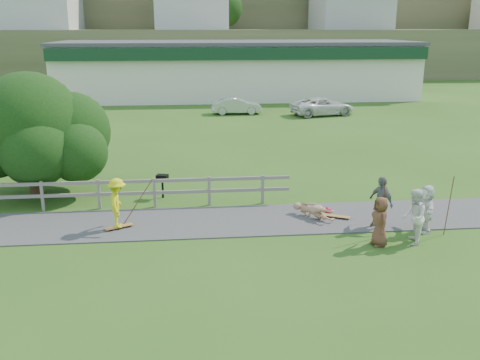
{
  "coord_description": "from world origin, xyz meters",
  "views": [
    {
      "loc": [
        -0.75,
        -15.59,
        6.42
      ],
      "look_at": [
        1.02,
        2.0,
        1.32
      ],
      "focal_mm": 40.0,
      "sensor_mm": 36.0,
      "label": 1
    }
  ],
  "objects_px": {
    "car_white": "(323,106)",
    "spectator_a": "(414,217)",
    "spectator_b": "(381,202)",
    "tree": "(32,147)",
    "spectator_d": "(426,209)",
    "car_silver": "(237,106)",
    "bbq": "(163,186)",
    "spectator_c": "(380,221)",
    "skater_rider": "(118,206)",
    "skater_fallen": "(313,211)"
  },
  "relations": [
    {
      "from": "car_white",
      "to": "spectator_a",
      "type": "bearing_deg",
      "value": 159.6
    },
    {
      "from": "spectator_b",
      "to": "tree",
      "type": "distance_m",
      "value": 13.24
    },
    {
      "from": "spectator_d",
      "to": "car_silver",
      "type": "xyz_separation_m",
      "value": [
        -3.78,
        24.67,
        -0.17
      ]
    },
    {
      "from": "spectator_b",
      "to": "tree",
      "type": "xyz_separation_m",
      "value": [
        -12.27,
        4.87,
        1.05
      ]
    },
    {
      "from": "bbq",
      "to": "spectator_c",
      "type": "bearing_deg",
      "value": -22.6
    },
    {
      "from": "skater_rider",
      "to": "car_silver",
      "type": "xyz_separation_m",
      "value": [
        6.09,
        23.49,
        -0.2
      ]
    },
    {
      "from": "car_silver",
      "to": "spectator_a",
      "type": "bearing_deg",
      "value": -173.55
    },
    {
      "from": "skater_rider",
      "to": "car_silver",
      "type": "relative_size",
      "value": 0.44
    },
    {
      "from": "skater_rider",
      "to": "tree",
      "type": "xyz_separation_m",
      "value": [
        -3.69,
        4.24,
        1.1
      ]
    },
    {
      "from": "skater_rider",
      "to": "car_white",
      "type": "height_order",
      "value": "skater_rider"
    },
    {
      "from": "skater_fallen",
      "to": "spectator_a",
      "type": "bearing_deg",
      "value": -84.18
    },
    {
      "from": "spectator_b",
      "to": "spectator_c",
      "type": "height_order",
      "value": "spectator_b"
    },
    {
      "from": "spectator_c",
      "to": "bbq",
      "type": "xyz_separation_m",
      "value": [
        -6.71,
        5.39,
        -0.31
      ]
    },
    {
      "from": "tree",
      "to": "bbq",
      "type": "xyz_separation_m",
      "value": [
        4.99,
        -0.97,
        -1.45
      ]
    },
    {
      "from": "car_white",
      "to": "bbq",
      "type": "relative_size",
      "value": 5.15
    },
    {
      "from": "skater_rider",
      "to": "spectator_b",
      "type": "xyz_separation_m",
      "value": [
        8.58,
        -0.63,
        0.05
      ]
    },
    {
      "from": "skater_rider",
      "to": "car_silver",
      "type": "height_order",
      "value": "skater_rider"
    },
    {
      "from": "spectator_b",
      "to": "car_white",
      "type": "xyz_separation_m",
      "value": [
        3.86,
        22.91,
        -0.21
      ]
    },
    {
      "from": "spectator_b",
      "to": "car_white",
      "type": "distance_m",
      "value": 23.23
    },
    {
      "from": "spectator_a",
      "to": "spectator_c",
      "type": "distance_m",
      "value": 1.07
    },
    {
      "from": "tree",
      "to": "spectator_d",
      "type": "bearing_deg",
      "value": -21.78
    },
    {
      "from": "spectator_a",
      "to": "car_silver",
      "type": "bearing_deg",
      "value": -153.97
    },
    {
      "from": "spectator_a",
      "to": "tree",
      "type": "relative_size",
      "value": 0.27
    },
    {
      "from": "skater_fallen",
      "to": "tree",
      "type": "distance_m",
      "value": 11.09
    },
    {
      "from": "skater_rider",
      "to": "skater_fallen",
      "type": "xyz_separation_m",
      "value": [
        6.58,
        0.38,
        -0.53
      ]
    },
    {
      "from": "tree",
      "to": "skater_fallen",
      "type": "bearing_deg",
      "value": -20.64
    },
    {
      "from": "spectator_b",
      "to": "spectator_c",
      "type": "xyz_separation_m",
      "value": [
        -0.57,
        -1.49,
        -0.1
      ]
    },
    {
      "from": "car_white",
      "to": "bbq",
      "type": "distance_m",
      "value": 22.03
    },
    {
      "from": "tree",
      "to": "bbq",
      "type": "distance_m",
      "value": 5.29
    },
    {
      "from": "skater_fallen",
      "to": "car_silver",
      "type": "distance_m",
      "value": 23.13
    },
    {
      "from": "car_white",
      "to": "spectator_c",
      "type": "bearing_deg",
      "value": 157.16
    },
    {
      "from": "spectator_d",
      "to": "car_white",
      "type": "relative_size",
      "value": 0.33
    },
    {
      "from": "spectator_a",
      "to": "spectator_d",
      "type": "xyz_separation_m",
      "value": [
        0.79,
        0.92,
        -0.07
      ]
    },
    {
      "from": "spectator_b",
      "to": "car_silver",
      "type": "xyz_separation_m",
      "value": [
        -2.49,
        24.12,
        -0.26
      ]
    },
    {
      "from": "skater_fallen",
      "to": "spectator_c",
      "type": "relative_size",
      "value": 1.04
    },
    {
      "from": "car_white",
      "to": "bbq",
      "type": "height_order",
      "value": "car_white"
    },
    {
      "from": "spectator_a",
      "to": "bbq",
      "type": "xyz_separation_m",
      "value": [
        -7.77,
        5.36,
        -0.4
      ]
    },
    {
      "from": "skater_fallen",
      "to": "bbq",
      "type": "relative_size",
      "value": 1.73
    },
    {
      "from": "spectator_c",
      "to": "car_white",
      "type": "height_order",
      "value": "spectator_c"
    },
    {
      "from": "skater_rider",
      "to": "skater_fallen",
      "type": "height_order",
      "value": "skater_rider"
    },
    {
      "from": "spectator_c",
      "to": "car_white",
      "type": "bearing_deg",
      "value": 162.22
    },
    {
      "from": "spectator_b",
      "to": "car_white",
      "type": "height_order",
      "value": "spectator_b"
    },
    {
      "from": "skater_rider",
      "to": "car_white",
      "type": "xyz_separation_m",
      "value": [
        12.44,
        22.28,
        -0.16
      ]
    },
    {
      "from": "skater_rider",
      "to": "car_silver",
      "type": "bearing_deg",
      "value": -17.58
    },
    {
      "from": "skater_fallen",
      "to": "tree",
      "type": "height_order",
      "value": "tree"
    },
    {
      "from": "car_silver",
      "to": "tree",
      "type": "relative_size",
      "value": 0.58
    },
    {
      "from": "spectator_d",
      "to": "skater_rider",
      "type": "bearing_deg",
      "value": -92.63
    },
    {
      "from": "spectator_b",
      "to": "spectator_d",
      "type": "xyz_separation_m",
      "value": [
        1.3,
        -0.54,
        -0.08
      ]
    },
    {
      "from": "spectator_d",
      "to": "car_white",
      "type": "distance_m",
      "value": 23.59
    },
    {
      "from": "car_white",
      "to": "skater_rider",
      "type": "bearing_deg",
      "value": 138.27
    }
  ]
}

